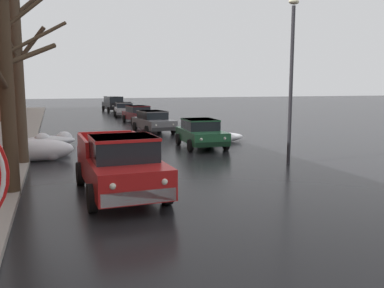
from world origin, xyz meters
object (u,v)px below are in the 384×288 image
(sedan_grey_parked_kerbside_mid, at_px, (153,121))
(sedan_maroon_parked_far_down_block, at_px, (138,114))
(pickup_truck_red_approaching_near_lane, at_px, (120,164))
(bare_tree_second_along_sidewalk, at_px, (8,81))
(suv_black_at_far_intersection, at_px, (113,103))
(bare_tree_mid_block, at_px, (20,69))
(street_lamp_post, at_px, (291,74))
(sedan_green_parked_kerbside_close, at_px, (201,133))
(sedan_silver_queued_behind_truck, at_px, (124,109))

(sedan_grey_parked_kerbside_mid, relative_size, sedan_maroon_parked_far_down_block, 1.01)
(pickup_truck_red_approaching_near_lane, bearing_deg, bare_tree_second_along_sidewalk, 163.63)
(sedan_maroon_parked_far_down_block, distance_m, suv_black_at_far_intersection, 15.18)
(bare_tree_mid_block, height_order, sedan_grey_parked_kerbside_mid, bare_tree_mid_block)
(bare_tree_mid_block, height_order, pickup_truck_red_approaching_near_lane, bare_tree_mid_block)
(bare_tree_second_along_sidewalk, xyz_separation_m, sedan_grey_parked_kerbside_mid, (7.41, 14.21, -2.47))
(bare_tree_second_along_sidewalk, bearing_deg, suv_black_at_far_intersection, 77.73)
(bare_tree_mid_block, bearing_deg, pickup_truck_red_approaching_near_lane, -62.37)
(sedan_grey_parked_kerbside_mid, height_order, suv_black_at_far_intersection, suv_black_at_far_intersection)
(sedan_grey_parked_kerbside_mid, distance_m, street_lamp_post, 13.16)
(sedan_green_parked_kerbside_close, xyz_separation_m, street_lamp_post, (1.79, -5.25, 2.77))
(bare_tree_mid_block, bearing_deg, street_lamp_post, -16.74)
(bare_tree_mid_block, xyz_separation_m, sedan_maroon_parked_far_down_block, (7.85, 16.76, -2.98))
(bare_tree_second_along_sidewalk, height_order, bare_tree_mid_block, bare_tree_mid_block)
(sedan_grey_parked_kerbside_mid, height_order, street_lamp_post, street_lamp_post)
(sedan_green_parked_kerbside_close, height_order, sedan_grey_parked_kerbside_mid, same)
(pickup_truck_red_approaching_near_lane, height_order, sedan_grey_parked_kerbside_mid, pickup_truck_red_approaching_near_lane)
(sedan_green_parked_kerbside_close, distance_m, suv_black_at_far_intersection, 29.66)
(bare_tree_mid_block, xyz_separation_m, sedan_grey_parked_kerbside_mid, (7.40, 9.65, -2.98))
(bare_tree_second_along_sidewalk, distance_m, sedan_green_parked_kerbside_close, 10.88)
(sedan_silver_queued_behind_truck, distance_m, street_lamp_post, 27.24)
(suv_black_at_far_intersection, height_order, street_lamp_post, street_lamp_post)
(pickup_truck_red_approaching_near_lane, bearing_deg, sedan_silver_queued_behind_truck, 80.25)
(sedan_silver_queued_behind_truck, bearing_deg, sedan_grey_parked_kerbside_mid, -91.88)
(sedan_green_parked_kerbside_close, relative_size, sedan_grey_parked_kerbside_mid, 0.87)
(sedan_maroon_parked_far_down_block, bearing_deg, pickup_truck_red_approaching_near_lane, -102.80)
(sedan_green_parked_kerbside_close, bearing_deg, street_lamp_post, -71.18)
(pickup_truck_red_approaching_near_lane, xyz_separation_m, suv_black_at_far_intersection, (5.11, 37.32, 0.11))
(bare_tree_second_along_sidewalk, xyz_separation_m, street_lamp_post, (9.89, 1.59, 0.29))
(bare_tree_mid_block, relative_size, sedan_grey_parked_kerbside_mid, 1.61)
(sedan_green_parked_kerbside_close, relative_size, street_lamp_post, 0.63)
(bare_tree_mid_block, height_order, sedan_maroon_parked_far_down_block, bare_tree_mid_block)
(bare_tree_second_along_sidewalk, distance_m, pickup_truck_red_approaching_near_lane, 3.77)
(pickup_truck_red_approaching_near_lane, xyz_separation_m, street_lamp_post, (7.06, 2.42, 2.64))
(pickup_truck_red_approaching_near_lane, relative_size, sedan_green_parked_kerbside_close, 1.28)
(pickup_truck_red_approaching_near_lane, height_order, sedan_maroon_parked_far_down_block, pickup_truck_red_approaching_near_lane)
(sedan_green_parked_kerbside_close, bearing_deg, pickup_truck_red_approaching_near_lane, -124.54)
(sedan_grey_parked_kerbside_mid, height_order, sedan_maroon_parked_far_down_block, same)
(sedan_green_parked_kerbside_close, distance_m, sedan_grey_parked_kerbside_mid, 7.41)
(sedan_silver_queued_behind_truck, height_order, street_lamp_post, street_lamp_post)
(sedan_green_parked_kerbside_close, bearing_deg, sedan_maroon_parked_far_down_block, 90.97)
(pickup_truck_red_approaching_near_lane, bearing_deg, suv_black_at_far_intersection, 82.20)
(sedan_green_parked_kerbside_close, distance_m, sedan_maroon_parked_far_down_block, 14.48)
(bare_tree_second_along_sidewalk, relative_size, suv_black_at_far_intersection, 1.35)
(bare_tree_mid_block, bearing_deg, sedan_grey_parked_kerbside_mid, 52.51)
(sedan_grey_parked_kerbside_mid, distance_m, sedan_silver_queued_behind_truck, 14.41)
(pickup_truck_red_approaching_near_lane, bearing_deg, sedan_green_parked_kerbside_close, 55.46)
(sedan_maroon_parked_far_down_block, xyz_separation_m, street_lamp_post, (2.03, -19.73, 2.77))
(pickup_truck_red_approaching_near_lane, bearing_deg, street_lamp_post, 18.88)
(suv_black_at_far_intersection, relative_size, street_lamp_post, 0.74)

